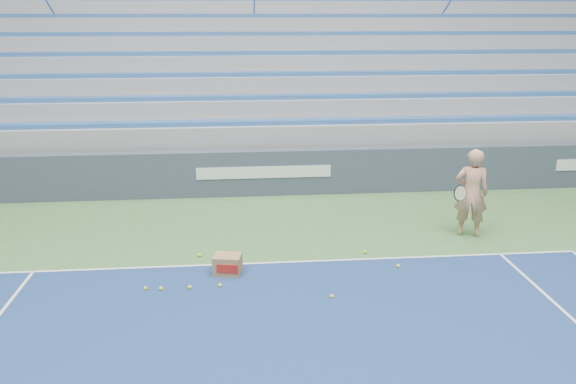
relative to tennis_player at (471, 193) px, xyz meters
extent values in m
cube|color=white|center=(-3.89, -0.98, -0.86)|extent=(10.97, 0.05, 0.00)
cube|color=#374254|center=(-3.89, 3.02, -0.33)|extent=(30.00, 0.30, 1.10)
cube|color=white|center=(-3.89, 2.86, -0.28)|extent=(3.20, 0.02, 0.28)
cube|color=gray|center=(-3.89, 7.57, -0.33)|extent=(30.00, 8.50, 1.10)
cube|color=gray|center=(-3.89, 7.57, 0.47)|extent=(30.00, 8.50, 0.50)
cube|color=#2C5A9F|center=(-3.89, 3.69, 0.78)|extent=(29.60, 0.42, 0.11)
cube|color=gray|center=(-3.89, 7.99, 0.97)|extent=(30.00, 7.65, 0.50)
cube|color=#2C5A9F|center=(-3.89, 4.54, 1.28)|extent=(29.60, 0.42, 0.11)
cube|color=gray|center=(-3.89, 8.42, 1.47)|extent=(30.00, 6.80, 0.50)
cube|color=#2C5A9F|center=(-3.89, 5.39, 1.78)|extent=(29.60, 0.42, 0.11)
cube|color=gray|center=(-3.89, 8.84, 1.97)|extent=(30.00, 5.95, 0.50)
cube|color=#2C5A9F|center=(-3.89, 6.24, 2.28)|extent=(29.60, 0.42, 0.11)
cube|color=gray|center=(-3.89, 9.27, 2.47)|extent=(30.00, 5.10, 0.50)
cube|color=#2C5A9F|center=(-3.89, 7.09, 2.78)|extent=(29.60, 0.42, 0.11)
cube|color=gray|center=(-3.89, 9.69, 2.97)|extent=(30.00, 4.25, 0.50)
cube|color=#2C5A9F|center=(-3.89, 7.94, 3.28)|extent=(29.60, 0.42, 0.11)
cube|color=gray|center=(-3.89, 10.12, 3.47)|extent=(30.00, 3.40, 0.50)
cube|color=gray|center=(-3.89, 12.12, 2.77)|extent=(31.00, 0.40, 7.30)
cylinder|color=#3771C3|center=(-9.89, 7.57, 3.72)|extent=(0.05, 8.53, 5.04)
cylinder|color=#3771C3|center=(-3.89, 7.57, 3.72)|extent=(0.05, 8.53, 5.04)
cylinder|color=#3771C3|center=(2.11, 7.57, 3.72)|extent=(0.05, 8.53, 5.04)
imported|color=tan|center=(0.00, 0.00, 0.00)|extent=(0.74, 0.59, 1.75)
cylinder|color=black|center=(-0.35, -0.25, 0.07)|extent=(0.12, 0.27, 0.08)
cylinder|color=beige|center=(-0.45, -0.53, 0.17)|extent=(0.29, 0.16, 0.28)
torus|color=black|center=(-0.45, -0.53, 0.17)|extent=(0.31, 0.18, 0.30)
cube|color=olive|center=(-4.71, -1.33, -0.71)|extent=(0.51, 0.42, 0.34)
cube|color=#B21E19|center=(-4.71, -1.51, -0.71)|extent=(0.36, 0.08, 0.15)
sphere|color=#CEE62F|center=(-2.22, -0.71, -0.84)|extent=(0.07, 0.07, 0.07)
sphere|color=#CEE62F|center=(-1.78, -1.36, -0.84)|extent=(0.07, 0.07, 0.07)
sphere|color=#CEE62F|center=(-5.31, -1.85, -0.84)|extent=(0.07, 0.07, 0.07)
sphere|color=#CEE62F|center=(-4.83, -1.82, -0.84)|extent=(0.07, 0.07, 0.07)
sphere|color=#CEE62F|center=(-6.00, -1.82, -0.84)|extent=(0.07, 0.07, 0.07)
sphere|color=#CEE62F|center=(-3.11, -2.34, -0.84)|extent=(0.07, 0.07, 0.07)
sphere|color=#CEE62F|center=(-5.76, -1.84, -0.84)|extent=(0.07, 0.07, 0.07)
sphere|color=#CEE62F|center=(-5.22, -0.59, -0.84)|extent=(0.07, 0.07, 0.07)
camera|label=1|loc=(-4.47, -10.00, 3.28)|focal=35.00mm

